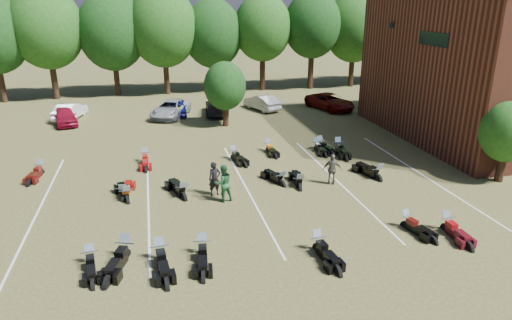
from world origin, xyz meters
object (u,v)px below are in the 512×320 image
object	(u,v)px
car_0	(65,116)
person_black	(215,179)
car_4	(177,107)
motorcycle_0	(126,258)
motorcycle_7	(124,200)
motorcycle_3	(203,255)
person_grey	(332,169)
person_green	(223,183)
motorcycle_14	(41,174)

from	to	relation	value
car_0	person_black	world-z (taller)	person_black
car_4	car_0	bearing A→B (deg)	-168.20
person_black	motorcycle_0	size ratio (longest dim) A/B	0.72
person_black	motorcycle_7	world-z (taller)	person_black
motorcycle_0	motorcycle_3	distance (m)	2.91
motorcycle_0	person_black	bearing A→B (deg)	69.45
car_4	motorcycle_0	xyz separation A→B (m)	(-3.49, -22.40, -0.65)
motorcycle_3	person_black	bearing A→B (deg)	83.28
car_4	motorcycle_0	size ratio (longest dim) A/B	1.58
car_0	person_grey	world-z (taller)	person_grey
car_4	person_green	world-z (taller)	person_green
person_grey	motorcycle_14	world-z (taller)	person_grey
person_black	motorcycle_7	distance (m)	4.55
person_black	motorcycle_14	size ratio (longest dim) A/B	0.80
motorcycle_3	person_green	bearing A→B (deg)	77.78
person_black	person_green	distance (m)	0.87
person_black	motorcycle_7	bearing A→B (deg)	162.77
motorcycle_7	person_green	bearing A→B (deg)	174.29
motorcycle_14	car_4	bearing A→B (deg)	66.57
person_grey	motorcycle_3	bearing A→B (deg)	56.45
motorcycle_0	car_0	bearing A→B (deg)	122.47
person_green	motorcycle_3	distance (m)	5.10
person_grey	motorcycle_0	distance (m)	11.62
motorcycle_3	motorcycle_14	size ratio (longest dim) A/B	1.04
motorcycle_7	car_0	bearing A→B (deg)	-63.87
motorcycle_0	motorcycle_7	world-z (taller)	motorcycle_0
motorcycle_7	person_grey	bearing A→B (deg)	-173.70
person_green	person_grey	size ratio (longest dim) A/B	1.12
car_0	person_black	bearing A→B (deg)	-73.47
person_black	motorcycle_0	world-z (taller)	person_black
person_black	person_grey	world-z (taller)	person_black
person_black	person_green	world-z (taller)	person_green
person_green	person_grey	xyz separation A→B (m)	(5.94, 0.79, -0.10)
person_green	car_4	bearing A→B (deg)	-98.58
car_0	person_green	xyz separation A→B (m)	(9.71, -16.90, 0.27)
person_black	car_0	bearing A→B (deg)	108.23
car_4	person_black	xyz separation A→B (m)	(0.68, -17.28, 0.22)
car_4	person_black	size ratio (longest dim) A/B	2.21
person_black	motorcycle_14	bearing A→B (deg)	139.13
motorcycle_0	motorcycle_7	bearing A→B (deg)	111.49
car_0	motorcycle_7	distance (m)	16.47
person_green	motorcycle_14	xyz separation A→B (m)	(-9.41, 5.81, -0.94)
car_0	person_black	distance (m)	18.64
person_green	person_grey	bearing A→B (deg)	175.85
person_grey	motorcycle_14	xyz separation A→B (m)	(-15.34, 5.02, -0.84)
car_0	person_grey	distance (m)	22.46
car_0	person_grey	bearing A→B (deg)	-59.62
car_4	person_grey	bearing A→B (deg)	-64.18
person_grey	motorcycle_0	xyz separation A→B (m)	(-10.41, -5.09, -0.84)
person_black	motorcycle_3	xyz separation A→B (m)	(-1.29, -5.57, -0.87)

